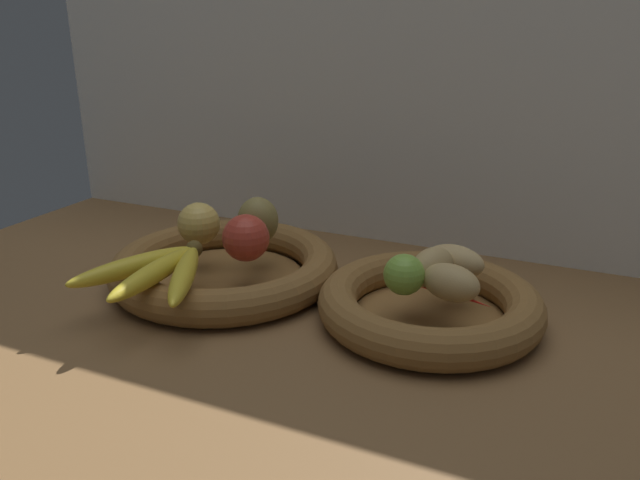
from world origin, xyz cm
name	(u,v)px	position (x,y,z in cm)	size (l,w,h in cm)	color
ground_plane	(325,314)	(0.00, 0.00, -1.50)	(140.00, 90.00, 3.00)	brown
back_wall	(397,85)	(0.00, 30.00, 27.50)	(140.00, 3.00, 55.00)	silver
fruit_bowl_left	(225,267)	(-17.07, 0.80, 2.43)	(34.42, 34.42, 5.22)	brown
fruit_bowl_right	(429,305)	(14.72, 0.80, 2.44)	(29.71, 29.71, 5.22)	brown
apple_golden_left	(199,224)	(-22.02, 1.80, 8.48)	(6.51, 6.51, 6.51)	#DBB756
apple_red_right	(246,238)	(-11.88, -1.24, 8.63)	(6.81, 6.81, 6.81)	#B73828
pear_brown	(258,220)	(-13.91, 5.85, 8.87)	(6.32, 6.24, 7.29)	olive
banana_bunch_front	(159,270)	(-18.88, -12.15, 6.62)	(18.36, 20.22, 2.79)	gold
potato_back	(455,261)	(16.71, 5.18, 7.42)	(8.20, 4.51, 4.40)	tan
potato_large	(432,267)	(14.72, 0.80, 7.82)	(7.31, 4.42, 5.19)	tan
potato_small	(451,282)	(17.90, -2.39, 7.53)	(7.66, 4.69, 4.62)	tan
lime_near	(404,275)	(12.14, -3.06, 7.85)	(5.26, 5.26, 5.26)	#7AAD3D
chili_pepper	(442,290)	(16.77, -1.81, 6.09)	(1.75, 1.75, 14.05)	red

